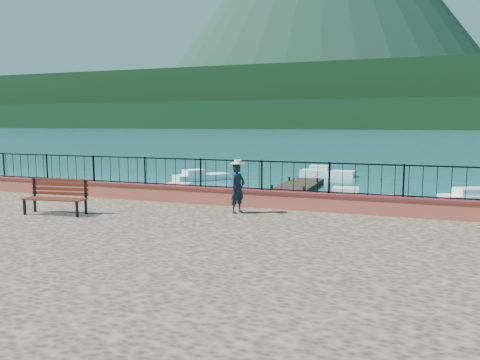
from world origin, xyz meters
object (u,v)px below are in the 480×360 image
Objects in this scene: boat_4 at (327,171)px; boat_1 at (357,195)px; park_bench at (56,204)px; person at (238,188)px; boat_3 at (201,175)px; boat_0 at (187,191)px.

boat_1 is at bearing -71.67° from boat_4.
park_bench is 5.57m from person.
person is at bearing -108.95° from boat_1.
boat_3 is 9.69m from boat_4.
boat_3 is (-3.43, 18.16, -1.12)m from park_bench.
boat_3 is at bearing 93.25° from park_bench.
boat_4 is (5.29, 13.06, 0.00)m from boat_0.
park_bench is 18.51m from boat_3.
boat_1 is (7.73, 12.21, -1.12)m from park_bench.
person reaches higher than boat_4.
person reaches higher than park_bench.
boat_1 is at bearing -78.55° from boat_3.
boat_1 is 0.93× the size of boat_3.
person is 10.77m from boat_0.
person is at bearing -112.40° from boat_3.
boat_1 is (8.67, 1.35, 0.00)m from boat_0.
boat_1 is at bearing 6.27° from person.
person is 0.38× the size of boat_4.
boat_0 and boat_4 have the same top height.
park_bench is 1.30× the size of person.
boat_0 is 7.72m from boat_3.
park_bench is at bearing -98.05° from boat_4.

